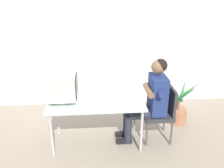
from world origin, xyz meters
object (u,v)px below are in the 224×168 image
(desk, at_px, (96,104))
(potted_plant, at_px, (178,107))
(office_chair, at_px, (161,111))
(person_seated, at_px, (150,98))
(desk_mug, at_px, (93,91))
(keyboard, at_px, (88,101))
(crt_monitor, at_px, (63,86))

(desk, height_order, potted_plant, potted_plant)
(office_chair, xyz_separation_m, person_seated, (-0.19, -0.00, 0.22))
(potted_plant, distance_m, desk_mug, 1.57)
(desk, bearing_deg, person_seated, 3.06)
(keyboard, distance_m, desk_mug, 0.28)
(desk, distance_m, potted_plant, 1.56)
(desk_mug, bearing_deg, person_seated, -12.80)
(crt_monitor, xyz_separation_m, office_chair, (1.46, 0.02, -0.47))
(keyboard, bearing_deg, desk, 15.80)
(keyboard, distance_m, potted_plant, 1.69)
(desk, height_order, crt_monitor, crt_monitor)
(office_chair, bearing_deg, potted_plant, 46.07)
(office_chair, relative_size, person_seated, 0.66)
(keyboard, height_order, office_chair, office_chair)
(desk, relative_size, crt_monitor, 3.34)
(desk, distance_m, person_seated, 0.81)
(potted_plant, bearing_deg, person_seated, -144.22)
(potted_plant, height_order, desk_mug, desk_mug)
(crt_monitor, distance_m, office_chair, 1.53)
(desk_mug, bearing_deg, desk, -81.08)
(desk, bearing_deg, crt_monitor, 177.08)
(desk, height_order, office_chair, office_chair)
(desk, bearing_deg, keyboard, -164.20)
(keyboard, bearing_deg, office_chair, 3.85)
(desk, height_order, person_seated, person_seated)
(desk, xyz_separation_m, person_seated, (0.81, 0.04, 0.04))
(desk, distance_m, keyboard, 0.13)
(crt_monitor, relative_size, person_seated, 0.31)
(person_seated, relative_size, potted_plant, 1.62)
(desk, height_order, keyboard, keyboard)
(crt_monitor, height_order, person_seated, person_seated)
(potted_plant, bearing_deg, keyboard, -161.17)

